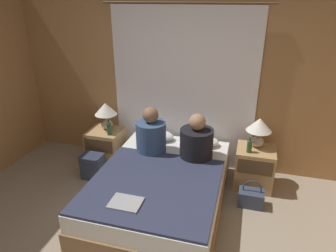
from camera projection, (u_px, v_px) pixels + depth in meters
name	position (u px, v px, depth m)	size (l,w,h in m)	color
wall_back	(184.00, 78.00, 4.06)	(4.90, 0.06, 2.50)	#A37547
curtain_panel	(183.00, 90.00, 4.07)	(2.16, 0.03, 2.22)	white
bed	(161.00, 188.00, 3.50)	(1.42, 1.98, 0.43)	olive
nightstand_left	(106.00, 147.00, 4.34)	(0.47, 0.45, 0.53)	tan
nightstand_right	(254.00, 167.00, 3.83)	(0.47, 0.45, 0.53)	tan
lamp_left	(106.00, 112.00, 4.20)	(0.31, 0.31, 0.38)	#B2A899
lamp_right	(259.00, 128.00, 3.68)	(0.31, 0.31, 0.38)	#B2A899
pillow_left	(156.00, 135.00, 4.18)	(0.49, 0.29, 0.12)	white
pillow_right	(200.00, 141.00, 4.02)	(0.49, 0.29, 0.12)	white
blanket_on_bed	(153.00, 185.00, 3.16)	(1.36, 1.36, 0.03)	#2D334C
person_left_in_bed	(151.00, 135.00, 3.77)	(0.38, 0.38, 0.61)	#38517A
person_right_in_bed	(197.00, 142.00, 3.63)	(0.41, 0.41, 0.58)	black
beer_bottle_on_left_stand	(109.00, 128.00, 4.08)	(0.07, 0.07, 0.23)	#2D4C28
beer_bottle_on_right_stand	(249.00, 146.00, 3.62)	(0.06, 0.06, 0.21)	#2D4C28
laptop_on_bed	(126.00, 203.00, 2.85)	(0.30, 0.24, 0.02)	#9EA0A5
backpack_on_floor	(92.00, 165.00, 4.01)	(0.28, 0.23, 0.35)	#333D56
handbag_on_floor	(251.00, 197.00, 3.51)	(0.29, 0.19, 0.34)	#333D56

